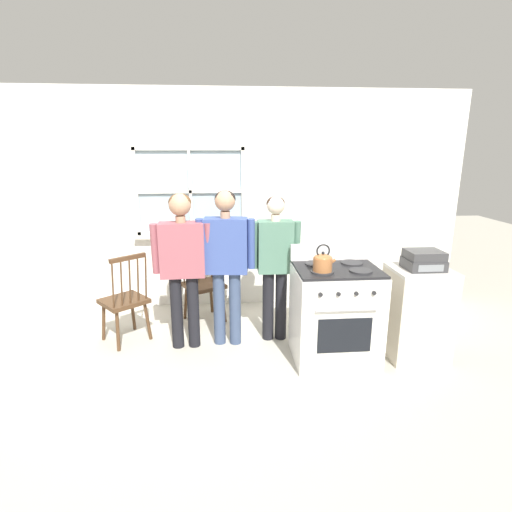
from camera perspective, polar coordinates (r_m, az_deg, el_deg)
ground_plane at (r=4.13m, az=-6.14°, el=-13.83°), size 16.00×16.00×0.00m
wall_back at (r=5.06m, az=-6.07°, el=7.58°), size 6.40×0.16×2.70m
chair_by_window at (r=4.75m, az=-7.60°, el=-4.07°), size 0.56×0.55×0.97m
chair_near_wall at (r=4.43m, az=-18.23°, el=-6.18°), size 0.58×0.58×0.97m
person_elderly_left at (r=3.99m, az=-10.48°, el=0.02°), size 0.59×0.24×1.59m
person_teen_center at (r=4.00m, az=-4.30°, el=0.32°), size 0.59×0.25×1.61m
person_adult_right at (r=4.11m, az=2.75°, el=-0.19°), size 0.51×0.21×1.54m
stove at (r=3.93m, az=11.20°, el=-7.98°), size 0.78×0.68×1.08m
kettle at (r=3.58m, az=9.52°, el=-0.82°), size 0.21×0.17×0.25m
potted_plant at (r=5.05m, az=-10.38°, el=3.71°), size 0.14×0.14×0.27m
side_counter at (r=4.22m, az=21.98°, el=-7.52°), size 0.55×0.50×0.90m
stereo at (r=4.04m, az=22.85°, el=-0.55°), size 0.34×0.29×0.18m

